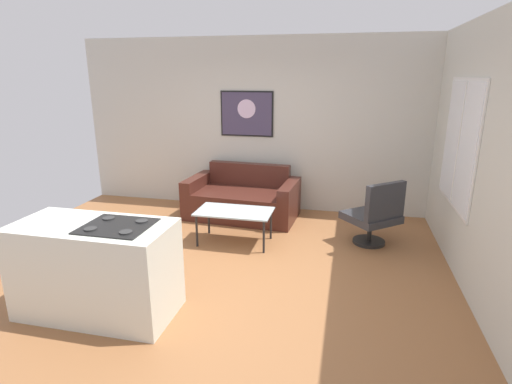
{
  "coord_description": "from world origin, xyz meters",
  "views": [
    {
      "loc": [
        1.33,
        -4.15,
        2.21
      ],
      "look_at": [
        0.17,
        0.9,
        0.7
      ],
      "focal_mm": 28.39,
      "sensor_mm": 36.0,
      "label": 1
    }
  ],
  "objects_px": {
    "wall_painting": "(247,114)",
    "couch": "(243,200)",
    "armchair": "(375,215)",
    "coffee_table": "(234,213)"
  },
  "relations": [
    {
      "from": "coffee_table",
      "to": "armchair",
      "type": "bearing_deg",
      "value": 10.29
    },
    {
      "from": "couch",
      "to": "armchair",
      "type": "bearing_deg",
      "value": -20.18
    },
    {
      "from": "couch",
      "to": "coffee_table",
      "type": "distance_m",
      "value": 1.09
    },
    {
      "from": "coffee_table",
      "to": "wall_painting",
      "type": "height_order",
      "value": "wall_painting"
    },
    {
      "from": "coffee_table",
      "to": "couch",
      "type": "bearing_deg",
      "value": 98.93
    },
    {
      "from": "couch",
      "to": "wall_painting",
      "type": "height_order",
      "value": "wall_painting"
    },
    {
      "from": "wall_painting",
      "to": "armchair",
      "type": "bearing_deg",
      "value": -31.69
    },
    {
      "from": "coffee_table",
      "to": "armchair",
      "type": "relative_size",
      "value": 1.13
    },
    {
      "from": "coffee_table",
      "to": "wall_painting",
      "type": "xyz_separation_m",
      "value": [
        -0.23,
        1.61,
        1.17
      ]
    },
    {
      "from": "wall_painting",
      "to": "couch",
      "type": "bearing_deg",
      "value": -83.48
    }
  ]
}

